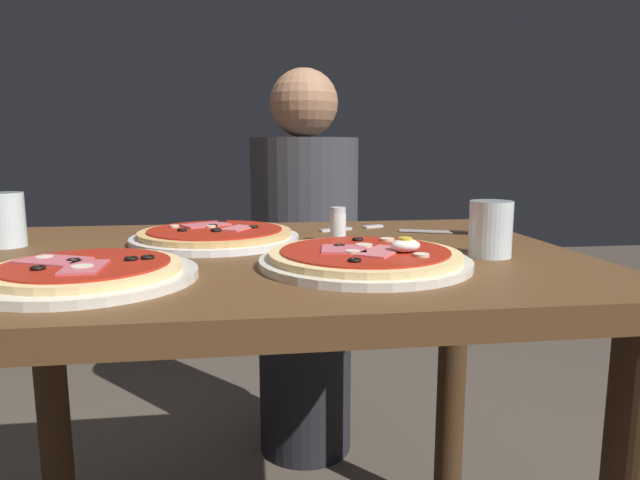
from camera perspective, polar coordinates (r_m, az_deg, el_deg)
name	(u,v)px	position (r m, az deg, el deg)	size (l,w,h in m)	color
dining_table	(265,330)	(0.99, -5.69, -9.19)	(1.07, 0.75, 0.77)	brown
pizza_foreground	(365,258)	(0.84, 4.68, -1.86)	(0.32, 0.32, 0.05)	silver
pizza_across_left	(86,273)	(0.81, -22.85, -3.10)	(0.29, 0.29, 0.03)	silver
pizza_across_right	(216,236)	(1.07, -10.67, 0.44)	(0.32, 0.32, 0.03)	white
water_glass_near	(490,233)	(0.95, 17.08, 0.71)	(0.07, 0.07, 0.09)	silver
water_glass_far	(6,224)	(1.15, -29.54, 1.47)	(0.07, 0.07, 0.10)	silver
fork	(347,229)	(1.21, 2.79, 1.17)	(0.15, 0.07, 0.00)	silver
knife	(453,232)	(1.19, 13.52, 0.78)	(0.19, 0.09, 0.01)	silver
salt_shaker	(338,225)	(1.04, 1.86, 1.52)	(0.03, 0.03, 0.07)	white
diner_person	(305,276)	(1.71, -1.58, -3.76)	(0.32, 0.32, 1.18)	black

